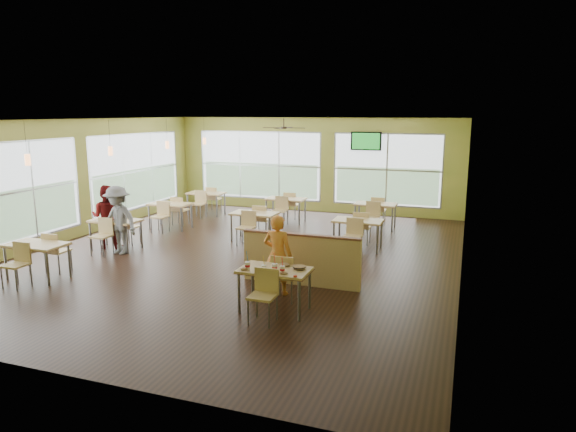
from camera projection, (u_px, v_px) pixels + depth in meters
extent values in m
plane|color=black|center=(242.00, 255.00, 12.31)|extent=(12.00, 12.00, 0.00)
plane|color=white|center=(239.00, 120.00, 11.67)|extent=(12.00, 12.00, 0.00)
cube|color=#BDB54C|center=(314.00, 165.00, 17.54)|extent=(10.00, 0.04, 3.20)
cube|color=#BDB54C|center=(41.00, 256.00, 6.44)|extent=(10.00, 0.04, 3.20)
cube|color=#BDB54C|center=(69.00, 180.00, 13.62)|extent=(0.04, 12.00, 3.20)
cube|color=#BDB54C|center=(466.00, 201.00, 10.36)|extent=(0.04, 12.00, 3.20)
cube|color=white|center=(6.00, 194.00, 11.78)|extent=(0.02, 4.50, 2.35)
cube|color=white|center=(138.00, 171.00, 16.40)|extent=(0.02, 4.50, 2.35)
cube|color=white|center=(259.00, 165.00, 18.18)|extent=(4.50, 0.02, 2.35)
cube|color=white|center=(387.00, 170.00, 16.72)|extent=(3.50, 0.02, 2.35)
cube|color=#B7BABC|center=(86.00, 222.00, 14.32)|extent=(0.04, 9.40, 0.05)
cube|color=#B7BABC|center=(320.00, 202.00, 17.67)|extent=(8.00, 0.04, 0.05)
cube|color=#DDBA77|center=(275.00, 270.00, 8.74)|extent=(1.20, 0.70, 0.04)
cube|color=brown|center=(275.00, 271.00, 8.74)|extent=(1.22, 0.71, 0.01)
cylinder|color=slate|center=(239.00, 293.00, 8.72)|extent=(0.05, 0.05, 0.71)
cylinder|color=slate|center=(299.00, 300.00, 8.37)|extent=(0.05, 0.05, 0.71)
cylinder|color=slate|center=(253.00, 282.00, 9.26)|extent=(0.05, 0.05, 0.71)
cylinder|color=slate|center=(310.00, 289.00, 8.90)|extent=(0.05, 0.05, 0.71)
cube|color=#DDBA77|center=(286.00, 276.00, 9.30)|extent=(0.42, 0.42, 0.04)
cube|color=#DDBA77|center=(289.00, 262.00, 9.43)|extent=(0.42, 0.04, 0.40)
cube|color=#DDBA77|center=(263.00, 296.00, 8.28)|extent=(0.42, 0.42, 0.04)
cube|color=#DDBA77|center=(258.00, 287.00, 8.07)|extent=(0.42, 0.04, 0.40)
cube|color=#DDBA77|center=(301.00, 260.00, 10.12)|extent=(2.40, 0.12, 1.00)
cube|color=brown|center=(301.00, 235.00, 10.02)|extent=(2.40, 0.14, 0.04)
cube|color=#DDBA77|center=(36.00, 244.00, 10.43)|extent=(1.20, 0.70, 0.04)
cube|color=brown|center=(36.00, 246.00, 10.44)|extent=(1.22, 0.71, 0.01)
cylinder|color=slate|center=(6.00, 263.00, 10.42)|extent=(0.05, 0.05, 0.71)
cylinder|color=slate|center=(48.00, 269.00, 10.06)|extent=(0.05, 0.05, 0.71)
cylinder|color=slate|center=(29.00, 256.00, 10.95)|extent=(0.05, 0.05, 0.71)
cylinder|color=slate|center=(69.00, 261.00, 10.60)|extent=(0.05, 0.05, 0.71)
cube|color=#DDBA77|center=(58.00, 251.00, 11.00)|extent=(0.42, 0.42, 0.04)
cube|color=#DDBA77|center=(63.00, 239.00, 11.13)|extent=(0.42, 0.04, 0.40)
cube|color=#DDBA77|center=(15.00, 265.00, 9.98)|extent=(0.42, 0.42, 0.04)
cube|color=#DDBA77|center=(6.00, 257.00, 9.76)|extent=(0.42, 0.04, 0.40)
cube|color=#DDBA77|center=(115.00, 220.00, 12.74)|extent=(1.20, 0.70, 0.04)
cube|color=brown|center=(115.00, 221.00, 12.75)|extent=(1.22, 0.71, 0.01)
cylinder|color=slate|center=(91.00, 236.00, 12.73)|extent=(0.05, 0.05, 0.71)
cylinder|color=slate|center=(127.00, 240.00, 12.37)|extent=(0.05, 0.05, 0.71)
cylinder|color=slate|center=(106.00, 231.00, 13.26)|extent=(0.05, 0.05, 0.71)
cylinder|color=slate|center=(141.00, 234.00, 12.91)|extent=(0.05, 0.05, 0.71)
cube|color=#DDBA77|center=(130.00, 227.00, 13.31)|extent=(0.42, 0.42, 0.04)
cube|color=#DDBA77|center=(134.00, 217.00, 13.44)|extent=(0.42, 0.04, 0.40)
cube|color=#DDBA77|center=(101.00, 236.00, 12.29)|extent=(0.42, 0.42, 0.04)
cube|color=#DDBA77|center=(95.00, 229.00, 12.07)|extent=(0.42, 0.04, 0.40)
cube|color=#DDBA77|center=(170.00, 204.00, 15.05)|extent=(1.20, 0.70, 0.04)
cube|color=brown|center=(170.00, 205.00, 15.06)|extent=(1.22, 0.71, 0.01)
cylinder|color=slate|center=(149.00, 217.00, 15.04)|extent=(0.05, 0.05, 0.71)
cylinder|color=slate|center=(181.00, 220.00, 14.68)|extent=(0.05, 0.05, 0.71)
cylinder|color=slate|center=(160.00, 213.00, 15.57)|extent=(0.05, 0.05, 0.71)
cylinder|color=slate|center=(192.00, 216.00, 15.22)|extent=(0.05, 0.05, 0.71)
cube|color=#DDBA77|center=(180.00, 210.00, 15.62)|extent=(0.42, 0.42, 0.04)
cube|color=#DDBA77|center=(183.00, 202.00, 15.75)|extent=(0.42, 0.04, 0.40)
cube|color=#DDBA77|center=(160.00, 217.00, 14.60)|extent=(0.42, 0.42, 0.04)
cube|color=#DDBA77|center=(156.00, 210.00, 14.38)|extent=(0.42, 0.04, 0.40)
cube|color=#DDBA77|center=(206.00, 193.00, 17.09)|extent=(1.20, 0.70, 0.04)
cube|color=brown|center=(206.00, 194.00, 17.09)|extent=(1.22, 0.71, 0.01)
cylinder|color=slate|center=(188.00, 205.00, 17.07)|extent=(0.05, 0.05, 0.71)
cylinder|color=slate|center=(217.00, 207.00, 16.72)|extent=(0.05, 0.05, 0.71)
cylinder|color=slate|center=(196.00, 202.00, 17.61)|extent=(0.05, 0.05, 0.71)
cylinder|color=slate|center=(225.00, 204.00, 17.25)|extent=(0.05, 0.05, 0.71)
cube|color=#DDBA77|center=(214.00, 199.00, 17.65)|extent=(0.42, 0.42, 0.04)
cube|color=#DDBA77|center=(216.00, 192.00, 17.78)|extent=(0.42, 0.04, 0.40)
cube|color=#DDBA77|center=(198.00, 204.00, 16.64)|extent=(0.42, 0.42, 0.04)
cube|color=#DDBA77|center=(195.00, 198.00, 16.42)|extent=(0.42, 0.04, 0.40)
cube|color=#DDBA77|center=(254.00, 213.00, 13.65)|extent=(1.20, 0.70, 0.04)
cube|color=brown|center=(254.00, 214.00, 13.65)|extent=(1.22, 0.71, 0.01)
cylinder|color=slate|center=(231.00, 228.00, 13.63)|extent=(0.05, 0.05, 0.71)
cylinder|color=slate|center=(269.00, 231.00, 13.28)|extent=(0.05, 0.05, 0.71)
cylinder|color=slate|center=(241.00, 223.00, 14.17)|extent=(0.05, 0.05, 0.71)
cylinder|color=slate|center=(277.00, 226.00, 13.81)|extent=(0.05, 0.05, 0.71)
cube|color=#DDBA77|center=(262.00, 220.00, 14.21)|extent=(0.42, 0.42, 0.04)
cube|color=#DDBA77|center=(265.00, 211.00, 14.34)|extent=(0.42, 0.04, 0.40)
cube|color=#DDBA77|center=(246.00, 228.00, 13.19)|extent=(0.42, 0.42, 0.04)
cube|color=#DDBA77|center=(243.00, 221.00, 12.97)|extent=(0.42, 0.04, 0.40)
cube|color=#DDBA77|center=(286.00, 199.00, 15.96)|extent=(1.20, 0.70, 0.04)
cube|color=brown|center=(286.00, 200.00, 15.96)|extent=(1.22, 0.71, 0.01)
cylinder|color=slate|center=(266.00, 211.00, 15.94)|extent=(0.05, 0.05, 0.71)
cylinder|color=slate|center=(299.00, 213.00, 15.59)|extent=(0.05, 0.05, 0.71)
cylinder|color=slate|center=(273.00, 208.00, 16.48)|extent=(0.05, 0.05, 0.71)
cylinder|color=slate|center=(305.00, 210.00, 16.12)|extent=(0.05, 0.05, 0.71)
cube|color=#DDBA77|center=(292.00, 205.00, 16.52)|extent=(0.42, 0.42, 0.04)
cube|color=#DDBA77|center=(293.00, 197.00, 16.65)|extent=(0.42, 0.04, 0.40)
cube|color=#DDBA77|center=(280.00, 211.00, 15.50)|extent=(0.42, 0.42, 0.04)
cube|color=#DDBA77|center=(277.00, 205.00, 15.29)|extent=(0.42, 0.04, 0.40)
cube|color=#DDBA77|center=(358.00, 221.00, 12.73)|extent=(1.20, 0.70, 0.04)
cube|color=brown|center=(358.00, 222.00, 12.74)|extent=(1.22, 0.71, 0.01)
cylinder|color=slate|center=(334.00, 236.00, 12.72)|extent=(0.05, 0.05, 0.71)
cylinder|color=slate|center=(377.00, 240.00, 12.36)|extent=(0.05, 0.05, 0.71)
cylinder|color=slate|center=(339.00, 231.00, 13.25)|extent=(0.05, 0.05, 0.71)
cylinder|color=slate|center=(381.00, 234.00, 12.90)|extent=(0.05, 0.05, 0.71)
cube|color=#DDBA77|center=(362.00, 227.00, 13.30)|extent=(0.42, 0.42, 0.04)
cube|color=#DDBA77|center=(364.00, 217.00, 13.43)|extent=(0.42, 0.04, 0.40)
cube|color=#DDBA77|center=(353.00, 236.00, 12.28)|extent=(0.42, 0.42, 0.04)
cube|color=#DDBA77|center=(351.00, 229.00, 12.06)|extent=(0.42, 0.04, 0.40)
cube|color=#DDBA77|center=(376.00, 204.00, 15.04)|extent=(1.20, 0.70, 0.04)
cube|color=brown|center=(376.00, 205.00, 15.05)|extent=(1.22, 0.71, 0.01)
cylinder|color=slate|center=(355.00, 217.00, 15.03)|extent=(0.05, 0.05, 0.71)
cylinder|color=slate|center=(392.00, 220.00, 14.67)|extent=(0.05, 0.05, 0.71)
cylinder|color=slate|center=(359.00, 213.00, 15.56)|extent=(0.05, 0.05, 0.71)
cylinder|color=slate|center=(395.00, 216.00, 15.21)|extent=(0.05, 0.05, 0.71)
cube|color=#DDBA77|center=(378.00, 210.00, 15.61)|extent=(0.42, 0.42, 0.04)
cube|color=#DDBA77|center=(380.00, 202.00, 15.74)|extent=(0.42, 0.04, 0.40)
cube|color=#DDBA77|center=(372.00, 217.00, 14.59)|extent=(0.42, 0.42, 0.04)
cube|color=#DDBA77|center=(371.00, 210.00, 14.37)|extent=(0.42, 0.04, 0.40)
cylinder|color=#2D2119|center=(26.00, 139.00, 10.01)|extent=(0.01, 0.01, 0.70)
cylinder|color=#FF9754|center=(28.00, 160.00, 10.09)|extent=(0.11, 0.11, 0.22)
cylinder|color=#2D2119|center=(109.00, 134.00, 12.32)|extent=(0.01, 0.01, 0.70)
cylinder|color=#FF9754|center=(110.00, 151.00, 12.40)|extent=(0.11, 0.11, 0.22)
cylinder|color=#2D2119|center=(167.00, 131.00, 14.63)|extent=(0.01, 0.01, 0.70)
cylinder|color=#FF9754|center=(167.00, 145.00, 14.71)|extent=(0.11, 0.11, 0.22)
cylinder|color=#2D2119|center=(204.00, 129.00, 16.67)|extent=(0.01, 0.01, 0.70)
cylinder|color=#FF9754|center=(204.00, 141.00, 16.75)|extent=(0.11, 0.11, 0.22)
cylinder|color=#2D2119|center=(284.00, 123.00, 14.47)|extent=(0.03, 0.03, 0.24)
cylinder|color=#2D2119|center=(284.00, 128.00, 14.50)|extent=(0.16, 0.16, 0.06)
cube|color=#2D2119|center=(296.00, 128.00, 14.38)|extent=(0.55, 0.10, 0.01)
cube|color=#2D2119|center=(288.00, 127.00, 14.82)|extent=(0.10, 0.55, 0.01)
cube|color=#2D2119|center=(272.00, 128.00, 14.61)|extent=(0.55, 0.10, 0.01)
cube|color=#2D2119|center=(280.00, 128.00, 14.17)|extent=(0.10, 0.55, 0.01)
cube|color=black|center=(366.00, 141.00, 16.69)|extent=(1.00, 0.06, 0.60)
cube|color=#20922D|center=(366.00, 141.00, 16.66)|extent=(0.90, 0.01, 0.52)
imported|color=#F9511B|center=(278.00, 255.00, 9.56)|extent=(0.56, 0.37, 1.52)
imported|color=#5B0D0D|center=(107.00, 217.00, 12.84)|extent=(0.91, 0.78, 1.60)
imported|color=slate|center=(118.00, 220.00, 12.31)|extent=(1.15, 0.77, 1.66)
cone|color=white|center=(247.00, 266.00, 8.69)|extent=(0.10, 0.10, 0.13)
cylinder|color=red|center=(247.00, 266.00, 8.69)|extent=(0.09, 0.09, 0.04)
cylinder|color=white|center=(247.00, 262.00, 8.68)|extent=(0.10, 0.10, 0.01)
cylinder|color=blue|center=(247.00, 256.00, 8.65)|extent=(0.03, 0.06, 0.23)
cone|color=white|center=(264.00, 268.00, 8.58)|extent=(0.08, 0.08, 0.10)
cylinder|color=red|center=(264.00, 268.00, 8.58)|extent=(0.07, 0.07, 0.03)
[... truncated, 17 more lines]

